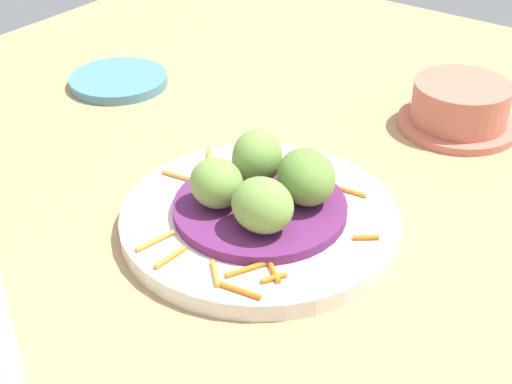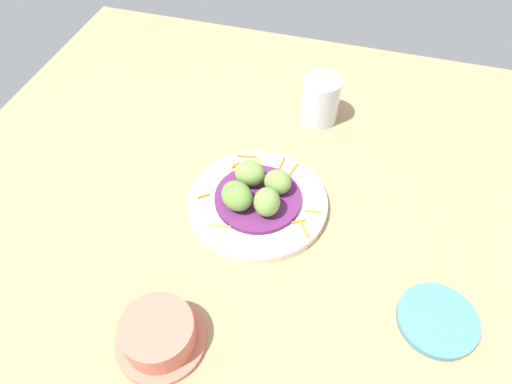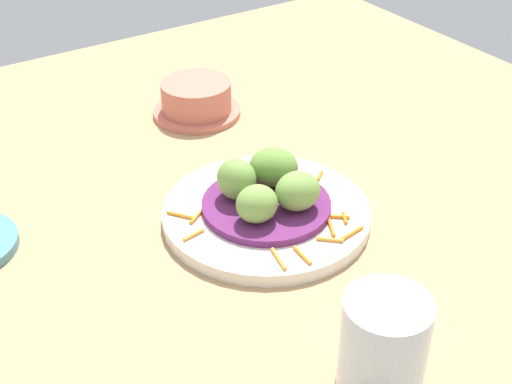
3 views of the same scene
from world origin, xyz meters
The scene contains 10 objects.
table_surface centered at (0.00, 0.00, 1.00)cm, with size 110.00×110.00×2.00cm, color tan.
main_plate centered at (-1.68, -2.60, 2.74)cm, with size 23.04×23.04×1.48cm, color silver.
cabbage_bed centered at (-1.68, -2.60, 3.92)cm, with size 14.27×14.27×0.88cm, color #60235B.
carrot_garnish centered at (-1.54, -5.89, 3.68)cm, with size 20.26×17.84×0.40cm.
guac_scoop_left centered at (1.02, -0.40, 6.59)cm, with size 5.51×4.61×4.46cm, color olive.
guac_scoop_center centered at (-3.88, 0.11, 6.74)cm, with size 4.53×4.16×4.75cm, color #759E47.
guac_scoop_right centered at (-4.38, -4.79, 6.40)cm, with size 4.50×4.09×4.08cm, color #759E47.
guac_scoop_back centered at (0.52, -5.30, 6.51)cm, with size 4.38×5.02×4.30cm, color #759E47.
side_plate_small centered at (-31.20, 10.36, 2.53)cm, with size 11.17×11.17×1.06cm, color teal.
terracotta_bowl centered at (4.28, 23.62, 4.27)cm, with size 12.17×12.17×4.89cm.
Camera 1 is at (27.63, -42.91, 37.89)cm, focal length 51.83 mm.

